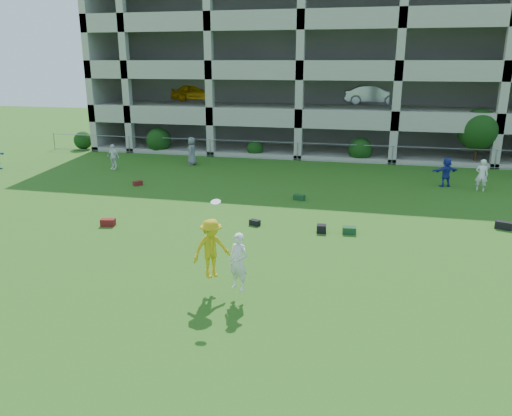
% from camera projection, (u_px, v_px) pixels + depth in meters
% --- Properties ---
extents(ground, '(100.00, 100.00, 0.00)m').
position_uv_depth(ground, '(201.00, 278.00, 14.98)').
color(ground, '#235114').
rests_on(ground, ground).
extents(bystander_b, '(0.96, 0.58, 1.52)m').
position_uv_depth(bystander_b, '(113.00, 157.00, 29.75)').
color(bystander_b, white).
rests_on(bystander_b, ground).
extents(bystander_c, '(0.66, 0.92, 1.73)m').
position_uv_depth(bystander_c, '(192.00, 151.00, 31.05)').
color(bystander_c, slate).
rests_on(bystander_c, ground).
extents(bystander_d, '(1.47, 1.01, 1.52)m').
position_uv_depth(bystander_d, '(446.00, 172.00, 25.69)').
color(bystander_d, '#21329A').
rests_on(bystander_d, ground).
extents(bystander_e, '(0.64, 0.46, 1.61)m').
position_uv_depth(bystander_e, '(482.00, 175.00, 24.80)').
color(bystander_e, white).
rests_on(bystander_e, ground).
extents(bag_red_a, '(0.60, 0.41, 0.28)m').
position_uv_depth(bag_red_a, '(108.00, 222.00, 19.68)').
color(bag_red_a, '#50150D').
rests_on(bag_red_a, ground).
extents(bag_black_b, '(0.46, 0.38, 0.22)m').
position_uv_depth(bag_black_b, '(255.00, 223.00, 19.75)').
color(bag_black_b, black).
rests_on(bag_black_b, ground).
extents(bag_green_c, '(0.53, 0.39, 0.26)m').
position_uv_depth(bag_green_c, '(349.00, 230.00, 18.81)').
color(bag_green_c, '#14391D').
rests_on(bag_green_c, ground).
extents(crate_d, '(0.38, 0.38, 0.30)m').
position_uv_depth(crate_d, '(321.00, 229.00, 18.92)').
color(crate_d, black).
rests_on(crate_d, ground).
extents(bag_black_e, '(0.67, 0.50, 0.30)m').
position_uv_depth(bag_black_e, '(504.00, 225.00, 19.30)').
color(bag_black_e, black).
rests_on(bag_black_e, ground).
extents(bag_red_f, '(0.49, 0.53, 0.24)m').
position_uv_depth(bag_red_f, '(138.00, 183.00, 26.07)').
color(bag_red_f, '#541D0E').
rests_on(bag_red_f, ground).
extents(bag_green_g, '(0.55, 0.40, 0.25)m').
position_uv_depth(bag_green_g, '(299.00, 197.00, 23.34)').
color(bag_green_g, '#163D16').
rests_on(bag_green_g, ground).
extents(frisbee_contest, '(1.80, 1.20, 2.45)m').
position_uv_depth(frisbee_contest, '(218.00, 251.00, 13.63)').
color(frisbee_contest, gold).
rests_on(frisbee_contest, ground).
extents(parking_garage, '(30.00, 14.00, 12.00)m').
position_uv_depth(parking_garage, '(316.00, 64.00, 39.13)').
color(parking_garage, '#9E998C').
rests_on(parking_garage, ground).
extents(fence, '(36.06, 0.06, 1.20)m').
position_uv_depth(fence, '(298.00, 151.00, 32.54)').
color(fence, gray).
rests_on(fence, ground).
extents(shrub_row, '(34.38, 2.52, 3.50)m').
position_uv_depth(shrub_row, '(370.00, 138.00, 31.92)').
color(shrub_row, '#163D11').
rests_on(shrub_row, ground).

